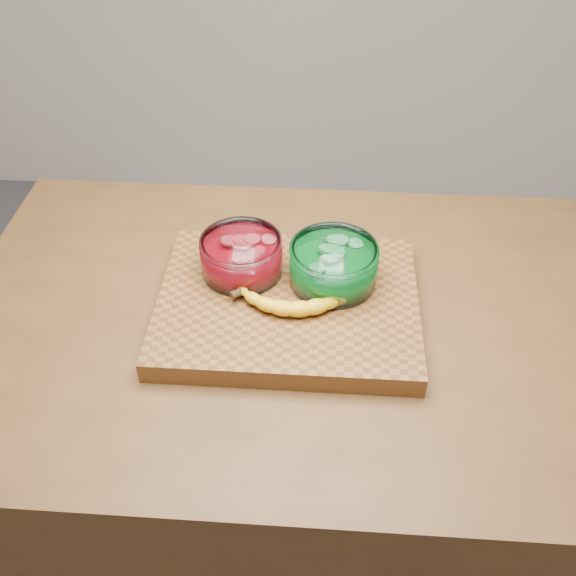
{
  "coord_description": "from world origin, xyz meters",
  "views": [
    {
      "loc": [
        0.06,
        -0.81,
        1.7
      ],
      "look_at": [
        0.0,
        0.0,
        0.96
      ],
      "focal_mm": 40.0,
      "sensor_mm": 36.0,
      "label": 1
    }
  ],
  "objects": [
    {
      "name": "ground",
      "position": [
        0.0,
        0.0,
        0.0
      ],
      "size": [
        3.5,
        3.5,
        0.0
      ],
      "primitive_type": "plane",
      "color": "#58585D",
      "rests_on": "ground"
    },
    {
      "name": "counter",
      "position": [
        0.0,
        0.0,
        0.45
      ],
      "size": [
        1.2,
        0.8,
        0.9
      ],
      "primitive_type": "cube",
      "color": "#513318",
      "rests_on": "ground"
    },
    {
      "name": "cutting_board",
      "position": [
        0.0,
        0.0,
        0.92
      ],
      "size": [
        0.45,
        0.35,
        0.04
      ],
      "primitive_type": "cube",
      "color": "brown",
      "rests_on": "counter"
    },
    {
      "name": "bowl_red",
      "position": [
        -0.09,
        0.06,
        0.97
      ],
      "size": [
        0.15,
        0.15,
        0.07
      ],
      "color": "white",
      "rests_on": "cutting_board"
    },
    {
      "name": "bowl_green",
      "position": [
        0.08,
        0.05,
        0.98
      ],
      "size": [
        0.16,
        0.16,
        0.07
      ],
      "color": "white",
      "rests_on": "cutting_board"
    },
    {
      "name": "banana",
      "position": [
        0.02,
        -0.01,
        0.96
      ],
      "size": [
        0.24,
        0.12,
        0.03
      ],
      "primitive_type": null,
      "color": "yellow",
      "rests_on": "cutting_board"
    }
  ]
}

